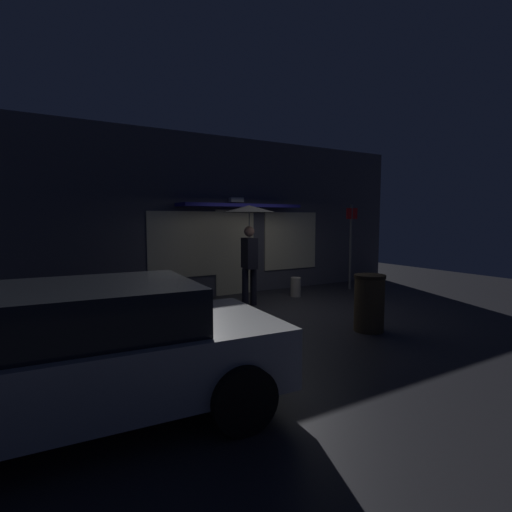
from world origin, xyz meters
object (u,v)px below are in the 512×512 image
(street_sign_post, at_px, (351,241))
(sidewalk_bollard, at_px, (296,287))
(person_with_umbrella, at_px, (249,228))
(sidewalk_bollard_2, at_px, (177,294))
(parked_car, at_px, (72,354))
(trash_bin, at_px, (369,303))

(street_sign_post, relative_size, sidewalk_bollard, 4.87)
(person_with_umbrella, height_order, sidewalk_bollard_2, person_with_umbrella)
(parked_car, height_order, street_sign_post, street_sign_post)
(parked_car, bearing_deg, street_sign_post, 32.01)
(parked_car, relative_size, street_sign_post, 1.76)
(person_with_umbrella, xyz_separation_m, parked_car, (-4.04, -3.67, -1.06))
(parked_car, distance_m, sidewalk_bollard_2, 5.14)
(sidewalk_bollard_2, bearing_deg, trash_bin, -58.34)
(person_with_umbrella, distance_m, sidewalk_bollard_2, 2.20)
(street_sign_post, distance_m, sidewalk_bollard_2, 5.05)
(sidewalk_bollard, xyz_separation_m, sidewalk_bollard_2, (-2.96, 0.48, 0.04))
(sidewalk_bollard, bearing_deg, trash_bin, -103.17)
(parked_car, distance_m, sidewalk_bollard, 6.83)
(person_with_umbrella, relative_size, sidewalk_bollard, 4.68)
(person_with_umbrella, bearing_deg, street_sign_post, 104.24)
(trash_bin, bearing_deg, person_with_umbrella, 105.24)
(sidewalk_bollard, height_order, trash_bin, trash_bin)
(sidewalk_bollard, bearing_deg, parked_car, -144.66)
(street_sign_post, height_order, sidewalk_bollard, street_sign_post)
(sidewalk_bollard_2, relative_size, trash_bin, 0.57)
(person_with_umbrella, height_order, parked_car, person_with_umbrella)
(person_with_umbrella, height_order, trash_bin, person_with_umbrella)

